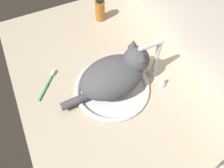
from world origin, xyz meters
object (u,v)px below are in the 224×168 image
cat (116,74)px  toothbrush (47,84)px  faucet (154,62)px  amber_bottle (100,10)px  sink_basin (112,88)px

cat → toothbrush: bearing=-117.4°
faucet → toothbrush: bearing=-107.5°
cat → toothbrush: 31.57cm
faucet → amber_bottle: size_ratio=1.65×
cat → toothbrush: cat is taller
cat → amber_bottle: bearing=164.9°
sink_basin → faucet: size_ratio=1.54×
cat → amber_bottle: size_ratio=3.06×
cat → faucet: bearing=89.7°
sink_basin → faucet: faucet is taller
cat → amber_bottle: (-44.12, 11.88, -3.69)cm
amber_bottle → toothbrush: size_ratio=0.99×
faucet → sink_basin: bearing=-90.0°
cat → toothbrush: size_ratio=3.05×
sink_basin → toothbrush: size_ratio=2.51×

